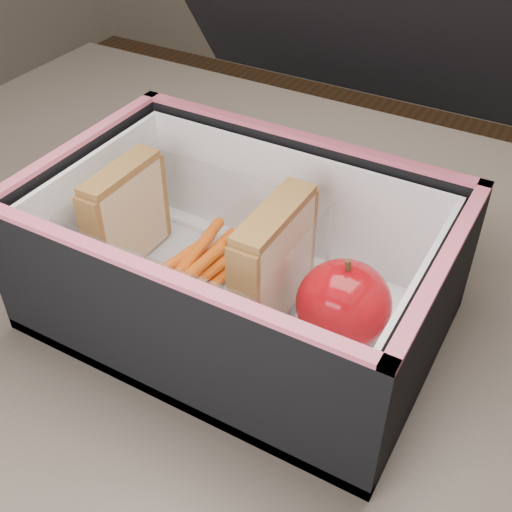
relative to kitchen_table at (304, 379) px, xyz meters
The scene contains 8 objects.
kitchen_table is the anchor object (origin of this frame).
lunch_bag 0.17m from the kitchen_table, 151.14° to the right, with size 0.33×0.34×0.30m.
plastic_tub 0.18m from the kitchen_table, 162.25° to the right, with size 0.19×0.14×0.08m, color white, non-canonical shape.
sandwich_left 0.23m from the kitchen_table, 169.83° to the right, with size 0.02×0.08×0.09m.
sandwich_right 0.16m from the kitchen_table, 124.05° to the right, with size 0.03×0.09×0.10m.
carrot_sticks 0.16m from the kitchen_table, 160.39° to the right, with size 0.05×0.14×0.03m.
paper_napkin 0.12m from the kitchen_table, 42.10° to the right, with size 0.07×0.07×0.01m, color white.
red_apple 0.16m from the kitchen_table, 37.78° to the right, with size 0.09×0.09×0.08m.
Camera 1 is at (0.16, -0.38, 1.15)m, focal length 45.00 mm.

